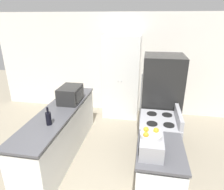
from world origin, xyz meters
TOP-DOWN VIEW (x-y plane):
  - wall_back at (0.00, 3.50)m, footprint 7.00×0.06m
  - counter_left at (-0.88, 1.35)m, footprint 0.60×2.51m
  - counter_right at (0.88, 0.52)m, footprint 0.60×0.83m
  - pantry_cabinet at (0.02, 3.17)m, footprint 0.89×0.59m
  - stove at (0.90, 1.32)m, footprint 0.66×0.73m
  - refrigerator at (0.95, 2.10)m, footprint 0.76×0.74m
  - microwave at (-0.80, 1.76)m, footprint 0.38×0.52m
  - wine_bottle at (-0.80, 0.85)m, footprint 0.09×0.09m
  - toaster_oven at (0.75, 0.43)m, footprint 0.29×0.44m
  - fruit_bowl at (0.73, 0.44)m, footprint 0.26×0.26m

SIDE VIEW (x-z plane):
  - counter_left at x=-0.88m, z-range -0.02..0.89m
  - counter_right at x=0.88m, z-range -0.02..0.89m
  - stove at x=0.90m, z-range -0.07..1.00m
  - refrigerator at x=0.95m, z-range 0.00..1.83m
  - toaster_oven at x=0.75m, z-range 0.91..1.12m
  - wine_bottle at x=-0.80m, z-range 0.87..1.17m
  - pantry_cabinet at x=0.02m, z-range 0.00..2.08m
  - microwave at x=-0.80m, z-range 0.91..1.22m
  - fruit_bowl at x=0.73m, z-range 1.10..1.20m
  - wall_back at x=0.00m, z-range 0.00..2.60m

